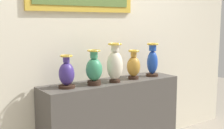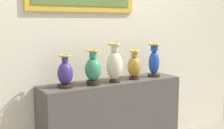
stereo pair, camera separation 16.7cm
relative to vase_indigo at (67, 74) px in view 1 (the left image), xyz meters
name	(u,v)px [view 1 (the left image)]	position (x,y,z in m)	size (l,w,h in m)	color
display_shelf	(112,121)	(0.53, 0.02, -0.56)	(1.54, 0.39, 0.86)	#4C4742
back_wall	(98,24)	(0.52, 0.27, 0.46)	(4.19, 0.14, 2.88)	beige
vase_indigo	(67,74)	(0.00, 0.00, 0.00)	(0.16, 0.16, 0.31)	#382319
vase_jade	(94,69)	(0.28, -0.04, 0.02)	(0.16, 0.16, 0.35)	#382319
vase_ivory	(115,64)	(0.52, -0.05, 0.05)	(0.16, 0.16, 0.40)	#382319
vase_ochre	(134,66)	(0.78, -0.02, 0.01)	(0.14, 0.14, 0.32)	#382319
vase_sapphire	(152,61)	(1.07, -0.01, 0.04)	(0.14, 0.14, 0.38)	#382319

